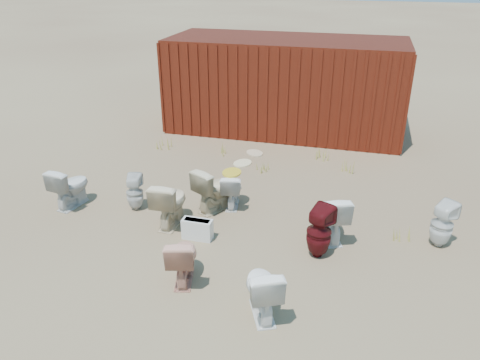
% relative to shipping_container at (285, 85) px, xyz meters
% --- Properties ---
extents(ground, '(100.00, 100.00, 0.00)m').
position_rel_shipping_container_xyz_m(ground, '(0.00, -5.20, -1.20)').
color(ground, brown).
rests_on(ground, ground).
extents(shipping_container, '(6.00, 2.40, 2.40)m').
position_rel_shipping_container_xyz_m(shipping_container, '(0.00, 0.00, 0.00)').
color(shipping_container, '#47140B').
rests_on(shipping_container, ground).
extents(toilet_front_a, '(0.56, 0.84, 0.79)m').
position_rel_shipping_container_xyz_m(toilet_front_a, '(-3.06, -5.37, -0.80)').
color(toilet_front_a, silver).
rests_on(toilet_front_a, ground).
extents(toilet_front_pink, '(0.59, 0.82, 0.75)m').
position_rel_shipping_container_xyz_m(toilet_front_pink, '(-0.22, -6.95, -0.83)').
color(toilet_front_pink, tan).
rests_on(toilet_front_pink, ground).
extents(toilet_front_c, '(0.72, 0.92, 0.83)m').
position_rel_shipping_container_xyz_m(toilet_front_c, '(1.72, -5.25, -0.79)').
color(toilet_front_c, white).
rests_on(toilet_front_c, ground).
extents(toilet_front_maroon, '(0.51, 0.52, 0.86)m').
position_rel_shipping_container_xyz_m(toilet_front_maroon, '(1.59, -5.83, -0.77)').
color(toilet_front_maroon, '#510E11').
rests_on(toilet_front_maroon, ground).
extents(toilet_front_e, '(0.72, 0.88, 0.78)m').
position_rel_shipping_container_xyz_m(toilet_front_e, '(1.03, -7.36, -0.81)').
color(toilet_front_e, white).
rests_on(toilet_front_e, ground).
extents(toilet_back_a, '(0.37, 0.38, 0.68)m').
position_rel_shipping_container_xyz_m(toilet_back_a, '(-1.84, -5.19, -0.86)').
color(toilet_back_a, silver).
rests_on(toilet_back_a, ground).
extents(toilet_back_beige_left, '(0.49, 0.84, 0.85)m').
position_rel_shipping_container_xyz_m(toilet_back_beige_left, '(-1.00, -5.52, -0.78)').
color(toilet_back_beige_left, beige).
rests_on(toilet_back_beige_left, ground).
extents(toilet_back_beige_right, '(0.81, 0.95, 0.84)m').
position_rel_shipping_container_xyz_m(toilet_back_beige_right, '(-0.41, -4.81, -0.78)').
color(toilet_back_beige_right, beige).
rests_on(toilet_back_beige_right, ground).
extents(toilet_back_yellowlid, '(0.48, 0.71, 0.67)m').
position_rel_shipping_container_xyz_m(toilet_back_yellowlid, '(-0.15, -4.61, -0.86)').
color(toilet_back_yellowlid, white).
rests_on(toilet_back_yellowlid, ground).
extents(toilet_back_e, '(0.50, 0.50, 0.78)m').
position_rel_shipping_container_xyz_m(toilet_back_e, '(3.45, -5.03, -0.81)').
color(toilet_back_e, white).
rests_on(toilet_back_e, ground).
extents(yellow_lid, '(0.34, 0.43, 0.02)m').
position_rel_shipping_container_xyz_m(yellow_lid, '(-0.15, -4.61, -0.51)').
color(yellow_lid, gold).
rests_on(yellow_lid, toilet_back_yellowlid).
extents(loose_tank, '(0.50, 0.20, 0.35)m').
position_rel_shipping_container_xyz_m(loose_tank, '(-0.39, -5.85, -1.02)').
color(loose_tank, silver).
rests_on(loose_tank, ground).
extents(loose_lid_near, '(0.51, 0.59, 0.02)m').
position_rel_shipping_container_xyz_m(loose_lid_near, '(-0.47, -2.63, -1.19)').
color(loose_lid_near, beige).
rests_on(loose_lid_near, ground).
extents(loose_lid_far, '(0.59, 0.59, 0.02)m').
position_rel_shipping_container_xyz_m(loose_lid_far, '(-0.35, -1.96, -1.19)').
color(loose_lid_far, '#C1AF8B').
rests_on(loose_lid_far, ground).
extents(weed_clump_a, '(0.36, 0.36, 0.26)m').
position_rel_shipping_container_xyz_m(weed_clump_a, '(-2.58, -2.16, -1.07)').
color(weed_clump_a, '#9E983F').
rests_on(weed_clump_a, ground).
extents(weed_clump_b, '(0.32, 0.32, 0.24)m').
position_rel_shipping_container_xyz_m(weed_clump_b, '(0.05, -2.93, -1.08)').
color(weed_clump_b, '#9E983F').
rests_on(weed_clump_b, ground).
extents(weed_clump_c, '(0.36, 0.36, 0.32)m').
position_rel_shipping_container_xyz_m(weed_clump_c, '(1.84, -2.44, -1.04)').
color(weed_clump_c, '#9E983F').
rests_on(weed_clump_c, ground).
extents(weed_clump_d, '(0.30, 0.30, 0.24)m').
position_rel_shipping_container_xyz_m(weed_clump_d, '(-0.99, -2.18, -1.08)').
color(weed_clump_d, '#9E983F').
rests_on(weed_clump_d, ground).
extents(weed_clump_e, '(0.34, 0.34, 0.30)m').
position_rel_shipping_container_xyz_m(weed_clump_e, '(1.23, -1.88, -1.05)').
color(weed_clump_e, '#9E983F').
rests_on(weed_clump_e, ground).
extents(weed_clump_f, '(0.28, 0.28, 0.26)m').
position_rel_shipping_container_xyz_m(weed_clump_f, '(2.88, -5.07, -1.07)').
color(weed_clump_f, '#9E983F').
rests_on(weed_clump_f, ground).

